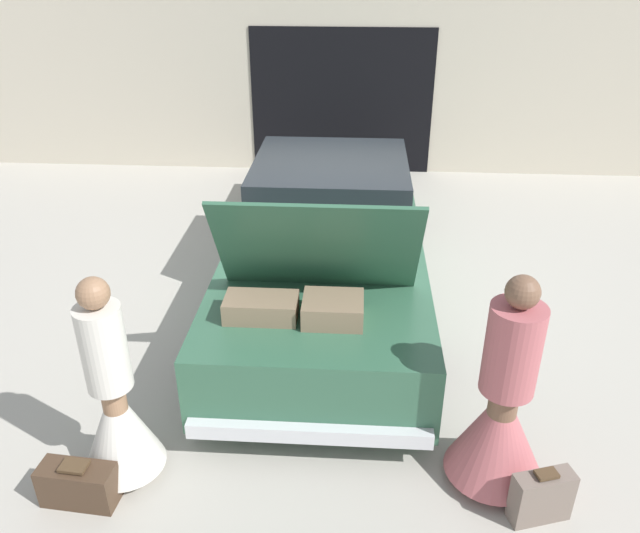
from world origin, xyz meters
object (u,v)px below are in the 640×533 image
person_right (501,414)px  suitcase_beside_left_person (79,484)px  person_left (116,409)px  car (329,233)px  suitcase_beside_right_person (541,497)px

person_right → suitcase_beside_left_person: (-2.79, -0.39, -0.42)m
person_left → suitcase_beside_left_person: person_left is taller
person_left → person_right: bearing=103.8°
car → suitcase_beside_right_person: (1.53, -3.07, -0.40)m
person_right → suitcase_beside_left_person: bearing=101.5°
suitcase_beside_left_person → suitcase_beside_right_person: bearing=1.2°
suitcase_beside_left_person → suitcase_beside_right_person: 3.04m
person_right → suitcase_beside_right_person: bearing=-139.8°
suitcase_beside_left_person → suitcase_beside_right_person: suitcase_beside_right_person is taller
suitcase_beside_left_person → person_left: bearing=53.0°
person_left → suitcase_beside_left_person: bearing=-25.6°
person_right → suitcase_beside_right_person: size_ratio=3.84×
person_right → suitcase_beside_left_person: person_right is taller
car → suitcase_beside_left_person: 3.50m
car → person_left: bearing=-114.3°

